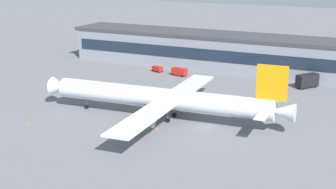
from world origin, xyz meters
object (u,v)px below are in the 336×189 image
Objects in this scene: catering_truck at (307,80)px; traffic_cone_0 at (215,138)px; traffic_cone_1 at (194,137)px; traffic_cone_2 at (29,123)px; airliner at (164,98)px; crew_van at (179,71)px; traffic_cone_3 at (157,128)px; baggage_tug at (157,69)px.

traffic_cone_0 is at bearing -99.57° from catering_truck.
traffic_cone_1 is 39.25m from traffic_cone_2.
airliner is 11.38× the size of crew_van.
catering_truck reaches higher than crew_van.
crew_van is 61.24m from traffic_cone_2.
traffic_cone_2 reaches higher than traffic_cone_1.
crew_van is 8.81× the size of traffic_cone_3.
airliner is 45.47m from crew_van.
crew_van is (9.11, -1.90, 0.37)m from baggage_tug.
catering_truck is at bearing 3.83° from crew_van.
airliner is at bearing -118.92° from catering_truck.
baggage_tug is 58.62m from traffic_cone_3.
airliner is 51.08m from baggage_tug.
catering_truck is (24.95, 45.17, -2.83)m from airliner.
airliner is at bearing 104.16° from traffic_cone_3.
catering_truck is (40.91, 2.74, 0.83)m from crew_van.
traffic_cone_0 is 1.04× the size of traffic_cone_1.
traffic_cone_3 is (1.94, -7.70, -4.81)m from airliner.
traffic_cone_3 reaches higher than traffic_cone_0.
traffic_cone_2 is 30.26m from traffic_cone_3.
traffic_cone_0 is (16.04, -7.71, -4.84)m from airliner.
catering_truck reaches higher than baggage_tug.
baggage_tug is 6.31× the size of traffic_cone_2.
airliner is at bearing -60.50° from baggage_tug.
traffic_cone_2 is (-42.58, -10.17, 0.03)m from traffic_cone_0.
traffic_cone_0 is 0.92× the size of traffic_cone_3.
traffic_cone_2 is at bearing -167.20° from traffic_cone_1.
traffic_cone_0 is (41.11, -52.03, -0.80)m from baggage_tug.
traffic_cone_1 is at bearing -103.67° from catering_truck.
crew_van is (-15.96, 42.42, -3.67)m from airliner.
traffic_cone_2 is 1.03× the size of traffic_cone_3.
traffic_cone_2 is (-26.55, -17.88, -4.80)m from airliner.
airliner is 8.47× the size of catering_truck.
traffic_cone_2 is (-51.50, -63.05, -1.97)m from catering_truck.
baggage_tug is at bearing 117.44° from traffic_cone_3.
traffic_cone_1 is 0.88× the size of traffic_cone_3.
traffic_cone_3 is (28.49, 10.19, -0.01)m from traffic_cone_2.
baggage_tug is 62.23m from traffic_cone_2.
airliner is 51.68m from catering_truck.
traffic_cone_3 is at bearing -75.84° from airliner.
traffic_cone_0 is at bearing -51.69° from baggage_tug.
baggage_tug is 0.55× the size of catering_truck.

